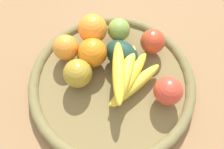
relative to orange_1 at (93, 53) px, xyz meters
name	(u,v)px	position (x,y,z in m)	size (l,w,h in m)	color
ground_plane	(112,84)	(0.07, -0.01, -0.08)	(2.40, 2.40, 0.00)	olive
basket	(112,81)	(0.07, -0.01, -0.06)	(0.45, 0.45, 0.04)	olive
orange_1	(93,53)	(0.00, 0.00, 0.00)	(0.08, 0.08, 0.08)	orange
avocado	(122,53)	(0.06, 0.05, -0.01)	(0.09, 0.06, 0.06)	#1A3C31
orange_0	(66,48)	(-0.07, -0.03, 0.00)	(0.07, 0.07, 0.07)	orange
banana_bunch	(128,77)	(0.12, 0.00, 0.00)	(0.14, 0.18, 0.07)	yellow
apple_2	(78,73)	(0.01, -0.07, 0.00)	(0.07, 0.07, 0.07)	#A78C2A
apple_3	(168,91)	(0.21, 0.03, 0.00)	(0.07, 0.07, 0.07)	#D04231
apple_1	(119,30)	(0.00, 0.11, -0.01)	(0.06, 0.06, 0.06)	#7CA544
orange_2	(93,29)	(-0.05, 0.06, 0.00)	(0.08, 0.08, 0.08)	orange
apple_0	(153,41)	(0.10, 0.13, 0.00)	(0.07, 0.07, 0.07)	#C94126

